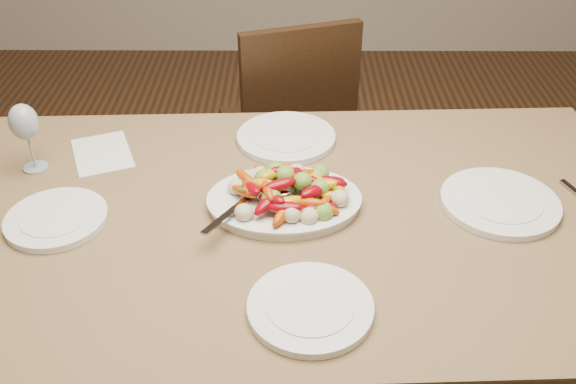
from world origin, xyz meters
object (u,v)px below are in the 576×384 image
at_px(serving_platter, 284,203).
at_px(plate_far, 286,138).
at_px(plate_right, 500,203).
at_px(wine_glass, 27,136).
at_px(dining_table, 288,320).
at_px(chair_far, 284,127).
at_px(plate_left, 56,219).
at_px(plate_near, 310,308).

xyz_separation_m(serving_platter, plate_far, (0.00, 0.32, -0.00)).
height_order(plate_right, wine_glass, wine_glass).
bearing_deg(dining_table, serving_platter, 111.62).
relative_size(chair_far, plate_left, 3.91).
distance_m(serving_platter, plate_right, 0.54).
bearing_deg(plate_right, plate_far, 149.51).
relative_size(plate_left, plate_far, 0.85).
bearing_deg(plate_left, plate_near, -25.71).
height_order(serving_platter, plate_near, serving_platter).
distance_m(dining_table, plate_right, 0.66).
height_order(dining_table, wine_glass, wine_glass).
height_order(serving_platter, plate_far, serving_platter).
height_order(plate_right, plate_near, same).
distance_m(plate_right, plate_near, 0.60).
xyz_separation_m(plate_left, plate_right, (1.09, 0.07, 0.00)).
bearing_deg(chair_far, wine_glass, 29.19).
distance_m(chair_far, plate_right, 1.09).
bearing_deg(plate_right, plate_left, -176.14).
relative_size(plate_right, plate_near, 1.13).
xyz_separation_m(chair_far, serving_platter, (0.01, -0.90, 0.30)).
relative_size(serving_platter, plate_near, 1.43).
bearing_deg(wine_glass, plate_far, 12.63).
xyz_separation_m(dining_table, plate_near, (0.05, -0.33, 0.39)).
bearing_deg(serving_platter, plate_left, -173.19).
xyz_separation_m(dining_table, wine_glass, (-0.69, 0.20, 0.48)).
distance_m(chair_far, plate_near, 1.29).
bearing_deg(plate_near, chair_far, 93.05).
relative_size(dining_table, serving_platter, 4.96).
relative_size(dining_table, wine_glass, 8.98).
bearing_deg(plate_near, plate_left, 154.29).
bearing_deg(plate_left, plate_right, 3.86).
relative_size(dining_table, chair_far, 1.94).
xyz_separation_m(plate_far, wine_glass, (-0.68, -0.15, 0.09)).
xyz_separation_m(plate_left, plate_far, (0.55, 0.39, 0.00)).
height_order(chair_far, plate_near, chair_far).
bearing_deg(plate_far, dining_table, -88.80).
bearing_deg(chair_far, plate_far, 72.95).
distance_m(chair_far, plate_left, 1.14).
distance_m(dining_table, chair_far, 0.93).
bearing_deg(plate_right, chair_far, 121.63).
relative_size(dining_table, plate_left, 7.57).
height_order(dining_table, plate_right, plate_right).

